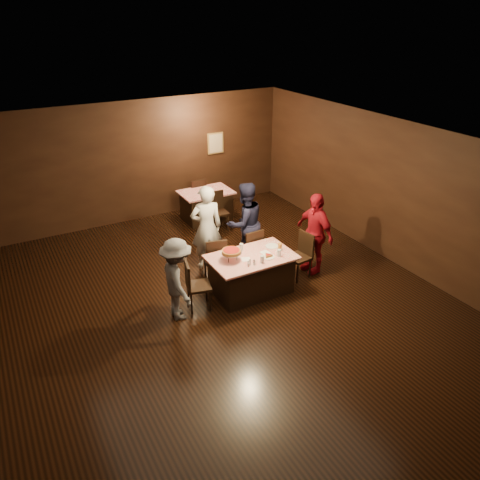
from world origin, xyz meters
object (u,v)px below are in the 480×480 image
object	(u,v)px
diner_red_shirt	(314,233)
glass_amber	(280,247)
glass_front_right	(279,253)
plate_empty	(272,246)
back_table	(206,206)
chair_end_right	(299,256)
chair_end_left	(199,285)
chair_back_near	(219,212)
diner_white_jacket	(206,228)
main_table	(251,274)
chair_far_right	(250,249)
diner_grey_knit	(177,280)
glass_front_left	(262,259)
pizza_stand	(231,252)
chair_far_left	(215,258)
chair_back_far	(196,195)
diner_navy_hoodie	(245,223)
glass_back	(241,247)

from	to	relation	value
diner_red_shirt	glass_amber	world-z (taller)	diner_red_shirt
diner_red_shirt	glass_front_right	world-z (taller)	diner_red_shirt
plate_empty	glass_amber	bearing A→B (deg)	-75.96
back_table	chair_end_right	xyz separation A→B (m)	(0.37, -3.50, 0.09)
chair_end_left	glass_front_right	world-z (taller)	chair_end_left
back_table	glass_front_right	distance (m)	3.79
chair_back_near	diner_white_jacket	xyz separation A→B (m)	(-1.03, -1.50, 0.43)
diner_red_shirt	main_table	bearing A→B (deg)	-90.61
chair_far_right	chair_end_right	bearing A→B (deg)	130.44
diner_grey_knit	glass_front_left	distance (m)	1.59
diner_white_jacket	pizza_stand	size ratio (longest dim) A/B	4.75
chair_end_left	diner_white_jacket	bearing A→B (deg)	-16.99
back_table	chair_far_right	xyz separation A→B (m)	(-0.33, -2.75, 0.09)
glass_front_left	glass_front_right	size ratio (longest dim) A/B	1.00
chair_far_left	glass_amber	size ratio (longest dim) A/B	6.79
chair_far_left	glass_amber	bearing A→B (deg)	154.72
chair_back_far	plate_empty	size ratio (longest dim) A/B	3.80
chair_far_right	chair_back_far	world-z (taller)	same
pizza_stand	glass_front_right	size ratio (longest dim) A/B	2.71
back_table	diner_red_shirt	world-z (taller)	diner_red_shirt
chair_back_far	glass_amber	distance (m)	4.17
diner_red_shirt	diner_grey_knit	bearing A→B (deg)	-90.95
chair_far_left	plate_empty	size ratio (longest dim) A/B	3.80
main_table	glass_front_left	bearing A→B (deg)	-80.54
pizza_stand	diner_navy_hoodie	bearing A→B (deg)	50.02
chair_back_near	glass_amber	world-z (taller)	chair_back_near
chair_far_left	pizza_stand	size ratio (longest dim) A/B	2.50
chair_far_right	glass_front_right	world-z (taller)	chair_far_right
glass_front_left	glass_amber	xyz separation A→B (m)	(0.55, 0.25, 0.00)
glass_front_left	back_table	bearing A→B (deg)	79.89
pizza_stand	glass_amber	size ratio (longest dim) A/B	2.71
main_table	glass_amber	distance (m)	0.75
main_table	chair_far_left	bearing A→B (deg)	118.07
glass_back	chair_end_right	bearing A→B (deg)	-14.62
glass_front_left	diner_white_jacket	bearing A→B (deg)	102.49
pizza_stand	glass_back	bearing A→B (deg)	35.54
chair_back_near	pizza_stand	size ratio (longest dim) A/B	2.50
diner_white_jacket	glass_front_left	xyz separation A→B (m)	(0.35, -1.60, -0.06)
glass_amber	diner_navy_hoodie	bearing A→B (deg)	94.77
plate_empty	main_table	bearing A→B (deg)	-164.74
diner_red_shirt	plate_empty	distance (m)	0.99
chair_far_right	chair_end_left	distance (m)	1.68
back_table	glass_back	world-z (taller)	glass_back
chair_back_near	pizza_stand	distance (m)	3.01
chair_far_right	glass_front_right	distance (m)	1.07
chair_end_left	glass_front_left	distance (m)	1.24
glass_front_left	glass_front_right	bearing A→B (deg)	7.13
chair_back_near	chair_far_left	bearing A→B (deg)	-115.24
chair_far_left	pizza_stand	xyz separation A→B (m)	(0.00, -0.70, 0.48)
chair_back_near	diner_red_shirt	bearing A→B (deg)	-69.90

